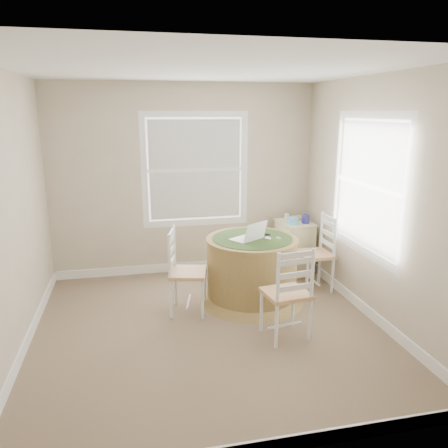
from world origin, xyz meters
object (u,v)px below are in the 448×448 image
object	(u,v)px
chair_left	(188,272)
laptop	(249,237)
round_table	(252,267)
chair_near	(286,293)
corner_chest	(294,247)
chair_right	(314,254)

from	to	relation	value
chair_left	laptop	world-z (taller)	laptop
round_table	chair_near	world-z (taller)	chair_near
round_table	chair_left	size ratio (longest dim) A/B	1.33
round_table	chair_left	xyz separation A→B (m)	(-0.79, -0.16, 0.05)
laptop	chair_near	bearing A→B (deg)	66.72
chair_left	corner_chest	bearing A→B (deg)	-46.48
chair_left	laptop	distance (m)	0.81
chair_left	laptop	xyz separation A→B (m)	(0.73, 0.11, 0.34)
chair_left	corner_chest	size ratio (longest dim) A/B	1.29
round_table	corner_chest	size ratio (longest dim) A/B	1.72
round_table	chair_near	distance (m)	0.94
chair_near	chair_right	bearing A→B (deg)	-133.21
round_table	laptop	xyz separation A→B (m)	(-0.06, -0.05, 0.39)
round_table	chair_right	xyz separation A→B (m)	(0.87, 0.15, 0.05)
round_table	chair_right	bearing A→B (deg)	7.92
corner_chest	chair_right	bearing A→B (deg)	-94.45
corner_chest	round_table	bearing A→B (deg)	-143.27
chair_left	chair_right	distance (m)	1.68
chair_left	corner_chest	world-z (taller)	chair_left
chair_right	laptop	bearing A→B (deg)	-79.45
chair_near	laptop	bearing A→B (deg)	-88.17
round_table	chair_near	xyz separation A→B (m)	(0.09, -0.94, 0.05)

